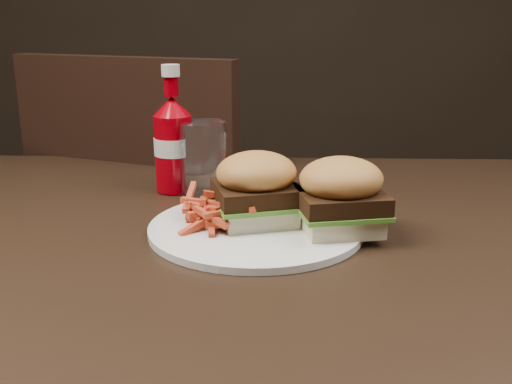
{
  "coord_description": "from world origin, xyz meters",
  "views": [
    {
      "loc": [
        0.12,
        -0.73,
        1.02
      ],
      "look_at": [
        0.09,
        -0.0,
        0.8
      ],
      "focal_mm": 42.0,
      "sensor_mm": 36.0,
      "label": 1
    }
  ],
  "objects_px": {
    "chair_far": "(185,272)",
    "plate": "(256,228)",
    "ketchup_bottle": "(174,153)",
    "dining_table": "(184,242)",
    "tumbler": "(203,158)"
  },
  "relations": [
    {
      "from": "chair_far",
      "to": "plate",
      "type": "xyz_separation_m",
      "value": [
        0.19,
        -0.58,
        0.33
      ]
    },
    {
      "from": "chair_far",
      "to": "ketchup_bottle",
      "type": "bearing_deg",
      "value": 117.18
    },
    {
      "from": "plate",
      "to": "ketchup_bottle",
      "type": "distance_m",
      "value": 0.23
    },
    {
      "from": "dining_table",
      "to": "plate",
      "type": "distance_m",
      "value": 0.1
    },
    {
      "from": "plate",
      "to": "ketchup_bottle",
      "type": "relative_size",
      "value": 2.32
    },
    {
      "from": "plate",
      "to": "ketchup_bottle",
      "type": "height_order",
      "value": "ketchup_bottle"
    },
    {
      "from": "dining_table",
      "to": "plate",
      "type": "bearing_deg",
      "value": -7.46
    },
    {
      "from": "dining_table",
      "to": "ketchup_bottle",
      "type": "relative_size",
      "value": 10.25
    },
    {
      "from": "ketchup_bottle",
      "to": "tumbler",
      "type": "xyz_separation_m",
      "value": [
        0.05,
        -0.01,
        -0.01
      ]
    },
    {
      "from": "ketchup_bottle",
      "to": "dining_table",
      "type": "bearing_deg",
      "value": -77.15
    },
    {
      "from": "dining_table",
      "to": "tumbler",
      "type": "xyz_separation_m",
      "value": [
        0.01,
        0.16,
        0.08
      ]
    },
    {
      "from": "chair_far",
      "to": "tumbler",
      "type": "distance_m",
      "value": 0.56
    },
    {
      "from": "ketchup_bottle",
      "to": "tumbler",
      "type": "height_order",
      "value": "ketchup_bottle"
    },
    {
      "from": "dining_table",
      "to": "plate",
      "type": "relative_size",
      "value": 4.42
    },
    {
      "from": "ketchup_bottle",
      "to": "tumbler",
      "type": "relative_size",
      "value": 1.05
    }
  ]
}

